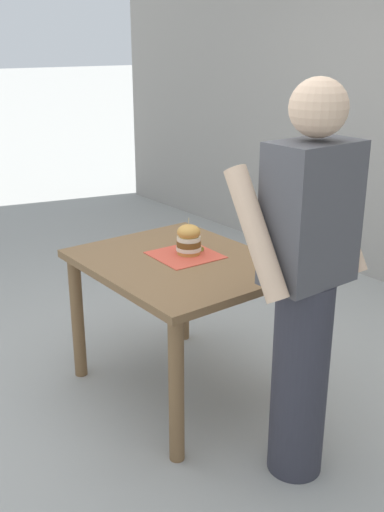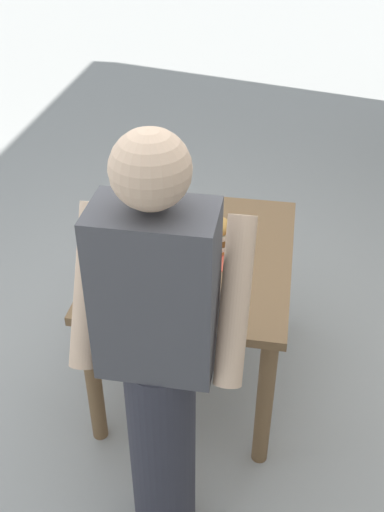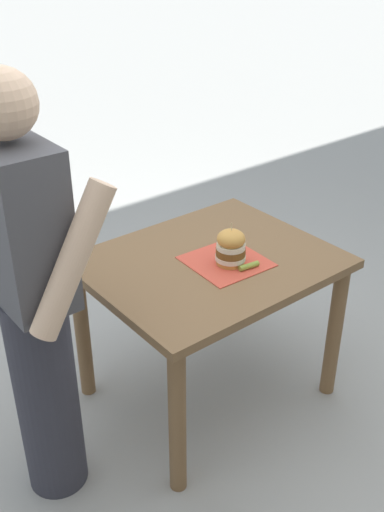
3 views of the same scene
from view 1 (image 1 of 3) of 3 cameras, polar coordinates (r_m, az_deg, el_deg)
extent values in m
plane|color=#9E9E99|center=(3.39, -1.06, -12.43)|extent=(80.00, 80.00, 0.00)
cube|color=brown|center=(3.06, -1.14, -0.73)|extent=(0.86, 1.05, 0.04)
cylinder|color=brown|center=(3.75, -0.81, -2.93)|extent=(0.07, 0.07, 0.71)
cylinder|color=brown|center=(3.40, -10.85, -5.81)|extent=(0.07, 0.07, 0.71)
cylinder|color=brown|center=(3.13, 9.59, -8.14)|extent=(0.07, 0.07, 0.71)
cylinder|color=brown|center=(2.70, -1.50, -12.75)|extent=(0.07, 0.07, 0.71)
cube|color=#D64C38|center=(3.12, -0.66, 0.10)|extent=(0.33, 0.33, 0.00)
cylinder|color=gold|center=(3.13, -0.31, 0.41)|extent=(0.12, 0.12, 0.02)
cylinder|color=silver|center=(3.12, -0.31, 0.76)|extent=(0.13, 0.13, 0.02)
cylinder|color=brown|center=(3.11, -0.31, 1.23)|extent=(0.13, 0.13, 0.03)
cylinder|color=silver|center=(3.11, -0.31, 1.69)|extent=(0.12, 0.12, 0.02)
ellipsoid|color=gold|center=(3.10, -0.31, 2.30)|extent=(0.12, 0.12, 0.08)
cylinder|color=#D1B77F|center=(3.08, -0.32, 3.15)|extent=(0.00, 0.00, 0.05)
cylinder|color=#8EA83D|center=(3.20, 0.54, 0.89)|extent=(0.04, 0.10, 0.02)
cylinder|color=#33333D|center=(2.64, 10.21, -11.48)|extent=(0.24, 0.24, 0.90)
cube|color=#4C4C51|center=(2.35, 11.29, 3.94)|extent=(0.36, 0.22, 0.56)
sphere|color=beige|center=(2.28, 11.97, 13.67)|extent=(0.22, 0.22, 0.22)
cylinder|color=beige|center=(2.57, 13.64, 3.97)|extent=(0.09, 0.34, 0.50)
cylinder|color=beige|center=(2.24, 6.14, 2.12)|extent=(0.09, 0.34, 0.50)
camera|label=2|loc=(2.11, 54.11, 25.28)|focal=42.00mm
camera|label=3|loc=(3.54, 41.57, 19.06)|focal=42.00mm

